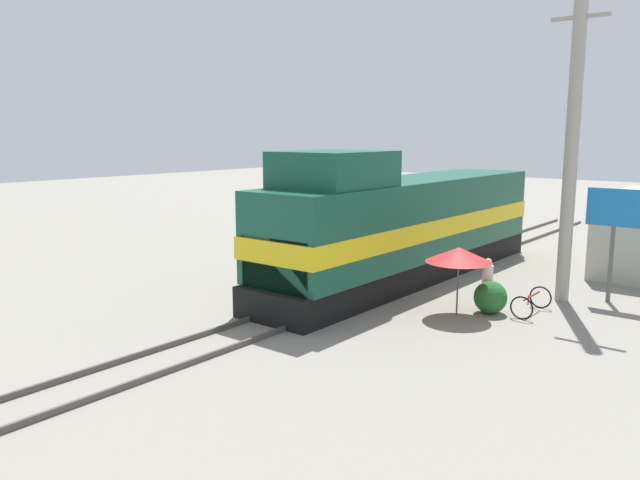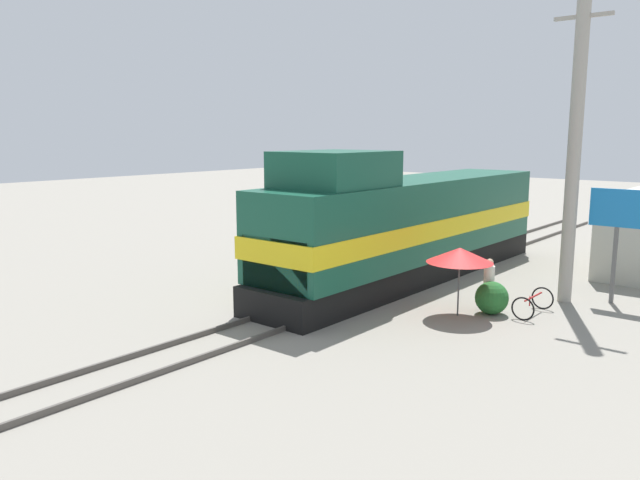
{
  "view_description": "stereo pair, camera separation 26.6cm",
  "coord_description": "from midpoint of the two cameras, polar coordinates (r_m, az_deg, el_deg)",
  "views": [
    {
      "loc": [
        12.17,
        -18.53,
        5.56
      ],
      "look_at": [
        1.2,
        -4.86,
        2.55
      ],
      "focal_mm": 35.0,
      "sensor_mm": 36.0,
      "label": 1
    },
    {
      "loc": [
        12.38,
        -18.37,
        5.56
      ],
      "look_at": [
        1.2,
        -4.86,
        2.55
      ],
      "focal_mm": 35.0,
      "sensor_mm": 36.0,
      "label": 2
    }
  ],
  "objects": [
    {
      "name": "shrub_cluster",
      "position": [
        20.18,
        14.95,
        -5.08
      ],
      "size": [
        1.03,
        1.03,
        1.03
      ],
      "primitive_type": "sphere",
      "color": "#236028",
      "rests_on": "ground_plane"
    },
    {
      "name": "billboard_sign",
      "position": [
        22.5,
        25.01,
        1.87
      ],
      "size": [
        1.77,
        0.12,
        3.78
      ],
      "color": "#595959",
      "rests_on": "ground_plane"
    },
    {
      "name": "utility_pole",
      "position": [
        21.88,
        21.72,
        8.24
      ],
      "size": [
        1.8,
        0.44,
        10.39
      ],
      "color": "#9E998E",
      "rests_on": "ground_plane"
    },
    {
      "name": "ground_plane",
      "position": [
        22.84,
        4.97,
        -4.39
      ],
      "size": [
        120.0,
        120.0,
        0.0
      ],
      "primitive_type": "plane",
      "color": "gray"
    },
    {
      "name": "locomotive",
      "position": [
        23.8,
        7.26,
        1.26
      ],
      "size": [
        3.11,
        16.02,
        5.0
      ],
      "color": "black",
      "rests_on": "ground_plane"
    },
    {
      "name": "rail_far",
      "position": [
        22.45,
        6.5,
        -4.47
      ],
      "size": [
        0.08,
        43.66,
        0.15
      ],
      "primitive_type": "cube",
      "color": "#4C4742",
      "rests_on": "ground_plane"
    },
    {
      "name": "rail_near",
      "position": [
        23.22,
        3.5,
        -3.95
      ],
      "size": [
        0.08,
        43.66,
        0.15
      ],
      "primitive_type": "cube",
      "color": "#4C4742",
      "rests_on": "ground_plane"
    },
    {
      "name": "vendor_umbrella",
      "position": [
        19.46,
        12.19,
        -1.32
      ],
      "size": [
        2.03,
        2.03,
        2.13
      ],
      "color": "#4C4C4C",
      "rests_on": "ground_plane"
    },
    {
      "name": "bicycle",
      "position": [
        20.53,
        18.41,
        -5.41
      ],
      "size": [
        0.73,
        1.65,
        0.72
      ],
      "rotation": [
        0.0,
        0.0,
        -0.01
      ],
      "color": "black",
      "rests_on": "ground_plane"
    },
    {
      "name": "person_bystander",
      "position": [
        20.5,
        14.7,
        -3.72
      ],
      "size": [
        0.34,
        0.34,
        1.67
      ],
      "color": "#2D3347",
      "rests_on": "ground_plane"
    }
  ]
}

